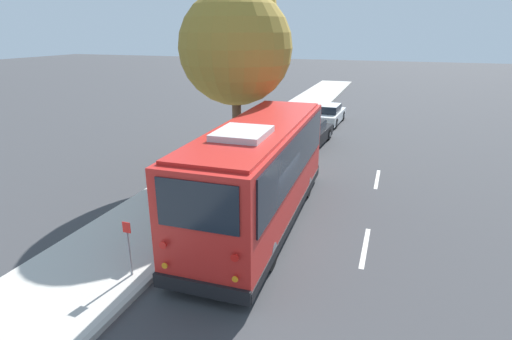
% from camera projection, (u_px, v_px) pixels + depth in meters
% --- Properties ---
extents(ground_plane, '(160.00, 160.00, 0.00)m').
position_uv_depth(ground_plane, '(260.00, 239.00, 12.11)').
color(ground_plane, '#3D3D3F').
extents(sidewalk_slab, '(80.00, 3.46, 0.15)m').
position_uv_depth(sidewalk_slab, '(155.00, 219.00, 13.24)').
color(sidewalk_slab, beige).
rests_on(sidewalk_slab, ground).
extents(curb_strip, '(80.00, 0.14, 0.15)m').
position_uv_depth(curb_strip, '(204.00, 227.00, 12.68)').
color(curb_strip, '#AAA69D').
rests_on(curb_strip, ground).
extents(shuttle_bus, '(9.15, 2.84, 3.47)m').
position_uv_depth(shuttle_bus, '(260.00, 169.00, 12.58)').
color(shuttle_bus, red).
rests_on(shuttle_bus, ground).
extents(parked_sedan_black, '(4.67, 1.93, 1.30)m').
position_uv_depth(parked_sedan_black, '(309.00, 134.00, 21.93)').
color(parked_sedan_black, black).
rests_on(parked_sedan_black, ground).
extents(parked_sedan_white, '(4.29, 1.92, 1.29)m').
position_uv_depth(parked_sedan_white, '(328.00, 115.00, 27.07)').
color(parked_sedan_white, silver).
rests_on(parked_sedan_white, ground).
extents(street_tree, '(4.63, 4.63, 8.18)m').
position_uv_depth(street_tree, '(237.00, 40.00, 16.25)').
color(street_tree, brown).
rests_on(street_tree, sidewalk_slab).
extents(sign_post_near, '(0.06, 0.22, 1.47)m').
position_uv_depth(sign_post_near, '(129.00, 248.00, 9.83)').
color(sign_post_near, gray).
rests_on(sign_post_near, sidewalk_slab).
extents(sign_post_far, '(0.06, 0.22, 1.45)m').
position_uv_depth(sign_post_far, '(160.00, 224.00, 11.09)').
color(sign_post_far, gray).
rests_on(sign_post_far, sidewalk_slab).
extents(lane_stripe_mid, '(2.40, 0.14, 0.01)m').
position_uv_depth(lane_stripe_mid, '(365.00, 247.00, 11.65)').
color(lane_stripe_mid, silver).
rests_on(lane_stripe_mid, ground).
extents(lane_stripe_ahead, '(2.40, 0.14, 0.01)m').
position_uv_depth(lane_stripe_ahead, '(377.00, 179.00, 16.99)').
color(lane_stripe_ahead, silver).
rests_on(lane_stripe_ahead, ground).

